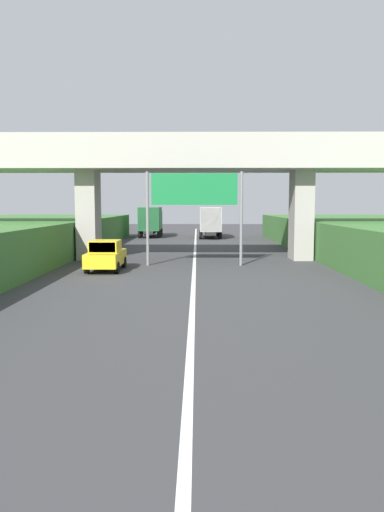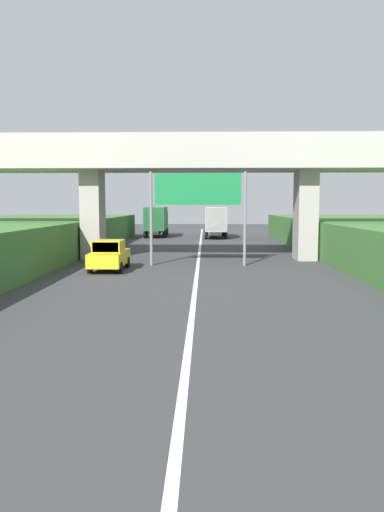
{
  "view_description": "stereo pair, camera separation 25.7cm",
  "coord_description": "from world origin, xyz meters",
  "px_view_note": "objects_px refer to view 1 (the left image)",
  "views": [
    {
      "loc": [
        0.17,
        4.64,
        3.7
      ],
      "look_at": [
        0.0,
        20.96,
        2.0
      ],
      "focal_mm": 34.57,
      "sensor_mm": 36.0,
      "label": 1
    },
    {
      "loc": [
        0.43,
        4.65,
        3.7
      ],
      "look_at": [
        0.0,
        20.96,
        2.0
      ],
      "focal_mm": 34.57,
      "sensor_mm": 36.0,
      "label": 2
    }
  ],
  "objects_px": {
    "overhead_highway_sign": "(194,196)",
    "truck_red": "(210,221)",
    "truck_green": "(151,220)",
    "car_yellow": "(106,255)"
  },
  "relations": [
    {
      "from": "overhead_highway_sign",
      "to": "truck_red",
      "type": "bearing_deg",
      "value": 86.35
    },
    {
      "from": "truck_green",
      "to": "car_yellow",
      "type": "height_order",
      "value": "truck_green"
    },
    {
      "from": "overhead_highway_sign",
      "to": "truck_green",
      "type": "distance_m",
      "value": 27.71
    },
    {
      "from": "truck_green",
      "to": "truck_red",
      "type": "bearing_deg",
      "value": -14.11
    },
    {
      "from": "overhead_highway_sign",
      "to": "car_yellow",
      "type": "distance_m",
      "value": 6.48
    },
    {
      "from": "truck_red",
      "to": "overhead_highway_sign",
      "type": "bearing_deg",
      "value": -93.65
    },
    {
      "from": "truck_green",
      "to": "car_yellow",
      "type": "relative_size",
      "value": 1.78
    },
    {
      "from": "overhead_highway_sign",
      "to": "truck_green",
      "type": "bearing_deg",
      "value": 100.81
    },
    {
      "from": "truck_red",
      "to": "car_yellow",
      "type": "relative_size",
      "value": 1.78
    },
    {
      "from": "overhead_highway_sign",
      "to": "truck_green",
      "type": "height_order",
      "value": "overhead_highway_sign"
    }
  ]
}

